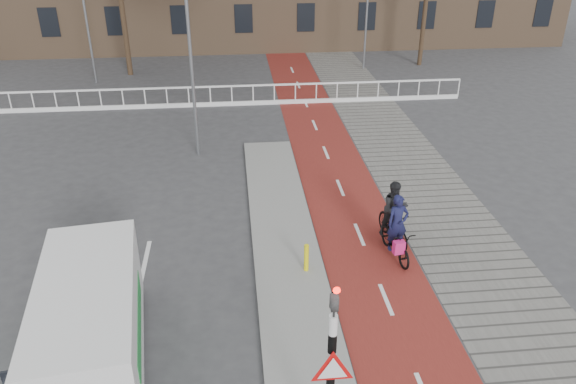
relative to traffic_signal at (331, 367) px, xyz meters
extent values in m
plane|color=#38383A|center=(0.60, 2.02, -1.99)|extent=(120.00, 120.00, 0.00)
cube|color=maroon|center=(2.10, 12.02, -1.98)|extent=(2.50, 60.00, 0.01)
cube|color=slate|center=(4.90, 12.02, -1.98)|extent=(3.00, 60.00, 0.01)
cube|color=gray|center=(-0.10, 6.02, -1.93)|extent=(1.80, 16.00, 0.12)
imported|color=black|center=(0.00, 0.02, 1.41)|extent=(0.13, 0.16, 0.80)
cylinder|color=#FF0C05|center=(0.00, -0.12, 1.59)|extent=(0.11, 0.02, 0.11)
cylinder|color=yellow|center=(0.31, 5.27, -1.49)|extent=(0.12, 0.12, 0.76)
imported|color=black|center=(2.80, 5.83, -1.52)|extent=(0.87, 1.82, 0.92)
imported|color=#15163C|center=(2.80, 5.83, -0.94)|extent=(0.63, 0.47, 1.59)
cube|color=#D31D70|center=(2.72, 5.28, -1.34)|extent=(0.31, 0.23, 0.35)
imported|color=black|center=(2.93, 6.57, -1.47)|extent=(0.84, 1.77, 1.03)
imported|color=black|center=(2.93, 6.57, -0.93)|extent=(0.90, 0.76, 1.61)
cube|color=silver|center=(-4.41, 2.57, -0.91)|extent=(2.47, 4.89, 1.88)
cube|color=#1C8435|center=(-5.35, 2.57, -1.01)|extent=(0.41, 2.98, 0.55)
cube|color=#1C8435|center=(-3.46, 2.57, -1.01)|extent=(0.41, 2.98, 0.55)
cube|color=black|center=(-4.41, 0.58, -0.51)|extent=(1.68, 0.27, 0.90)
cylinder|color=black|center=(-5.40, 4.05, -1.66)|extent=(0.32, 0.68, 0.66)
cylinder|color=black|center=(-3.82, 4.26, -1.66)|extent=(0.32, 0.68, 0.66)
cube|color=silver|center=(-4.40, 19.02, -1.04)|extent=(28.00, 0.08, 0.08)
cube|color=silver|center=(-4.40, 19.02, -1.89)|extent=(28.00, 0.10, 0.20)
cylinder|color=black|center=(9.71, 25.42, 1.40)|extent=(0.25, 0.25, 6.77)
cylinder|color=slate|center=(-2.77, 13.38, 1.64)|extent=(0.12, 0.12, 7.26)
cylinder|color=slate|center=(-8.57, 23.62, 2.16)|extent=(0.12, 0.12, 8.29)
camera|label=1|loc=(-1.36, -6.53, 6.56)|focal=35.00mm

